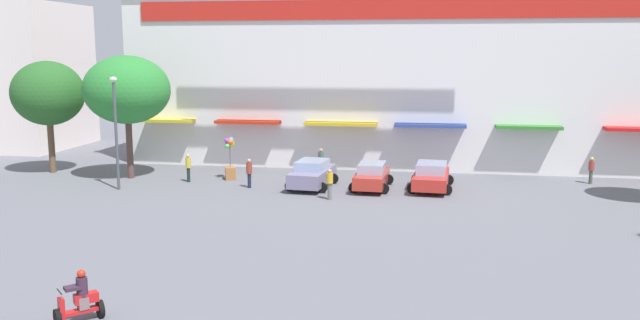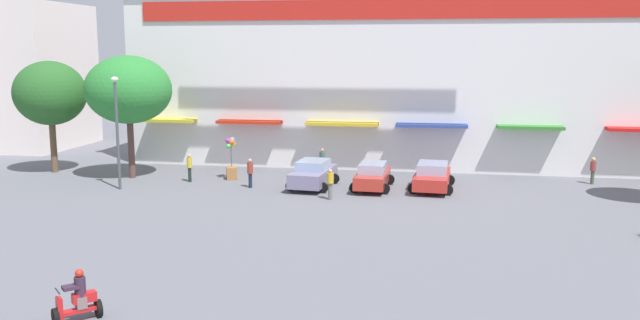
{
  "view_description": "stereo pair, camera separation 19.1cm",
  "coord_description": "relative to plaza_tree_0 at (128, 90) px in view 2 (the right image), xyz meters",
  "views": [
    {
      "loc": [
        2.86,
        -11.98,
        7.72
      ],
      "look_at": [
        -2.0,
        16.5,
        2.89
      ],
      "focal_mm": 36.88,
      "sensor_mm": 36.0,
      "label": 1
    },
    {
      "loc": [
        3.04,
        -11.94,
        7.72
      ],
      "look_at": [
        -2.0,
        16.5,
        2.89
      ],
      "focal_mm": 36.88,
      "sensor_mm": 36.0,
      "label": 2
    }
  ],
  "objects": [
    {
      "name": "pedestrian_2",
      "position": [
        27.36,
        2.89,
        -4.47
      ],
      "size": [
        0.47,
        0.47,
        1.58
      ],
      "color": "#495343",
      "rests_on": "ground"
    },
    {
      "name": "plaza_tree_2",
      "position": [
        -5.76,
        0.92,
        -0.34
      ],
      "size": [
        4.54,
        4.26,
        7.08
      ],
      "color": "brown",
      "rests_on": "ground"
    },
    {
      "name": "parked_car_1",
      "position": [
        14.83,
        -0.66,
        -4.63
      ],
      "size": [
        2.32,
        4.28,
        1.48
      ],
      "color": "#B63125",
      "rests_on": "ground"
    },
    {
      "name": "streetlamp_near",
      "position": [
        0.84,
        -3.28,
        -1.67
      ],
      "size": [
        0.4,
        0.4,
        6.3
      ],
      "color": "#474C51",
      "rests_on": "ground"
    },
    {
      "name": "parked_car_2",
      "position": [
        18.14,
        -0.27,
        -4.62
      ],
      "size": [
        2.61,
        4.58,
        1.51
      ],
      "color": "red",
      "rests_on": "ground"
    },
    {
      "name": "colonial_building",
      "position": [
        15.21,
        10.81,
        3.68
      ],
      "size": [
        35.49,
        16.07,
        21.14
      ],
      "color": "white",
      "rests_on": "ground"
    },
    {
      "name": "flank_building_left",
      "position": [
        -14.79,
        11.01,
        0.31
      ],
      "size": [
        9.04,
        9.07,
        11.37
      ],
      "color": "white",
      "rests_on": "ground"
    },
    {
      "name": "ground_plane",
      "position": [
        15.21,
        -12.01,
        -5.38
      ],
      "size": [
        128.0,
        128.0,
        0.0
      ],
      "primitive_type": "plane",
      "color": "slate"
    },
    {
      "name": "balloon_vendor_cart",
      "position": [
        6.12,
        0.69,
        -4.17
      ],
      "size": [
        0.88,
        1.05,
        2.55
      ],
      "color": "#A26C3B",
      "rests_on": "ground"
    },
    {
      "name": "pedestrian_3",
      "position": [
        11.33,
        2.86,
        -4.41
      ],
      "size": [
        0.49,
        0.49,
        1.69
      ],
      "color": "#2B264C",
      "rests_on": "ground"
    },
    {
      "name": "pedestrian_4",
      "position": [
        3.94,
        -0.58,
        -4.41
      ],
      "size": [
        0.44,
        0.44,
        1.68
      ],
      "color": "#1B2925",
      "rests_on": "ground"
    },
    {
      "name": "pedestrian_0",
      "position": [
        7.96,
        -1.6,
        -4.42
      ],
      "size": [
        0.47,
        0.47,
        1.67
      ],
      "color": "#1C253C",
      "rests_on": "ground"
    },
    {
      "name": "plaza_tree_0",
      "position": [
        0.0,
        0.0,
        0.0
      ],
      "size": [
        5.19,
        4.98,
        7.44
      ],
      "color": "brown",
      "rests_on": "ground"
    },
    {
      "name": "parked_car_0",
      "position": [
        11.46,
        -0.89,
        -4.58
      ],
      "size": [
        2.66,
        4.45,
        1.57
      ],
      "color": "gray",
      "rests_on": "ground"
    },
    {
      "name": "pedestrian_1",
      "position": [
        12.92,
        -3.81,
        -4.45
      ],
      "size": [
        0.43,
        0.43,
        1.63
      ],
      "color": "slate",
      "rests_on": "ground"
    },
    {
      "name": "scooter_rider_3",
      "position": [
        8.25,
        -20.51,
        -4.75
      ],
      "size": [
        1.32,
        1.3,
        1.54
      ],
      "color": "black",
      "rests_on": "ground"
    }
  ]
}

